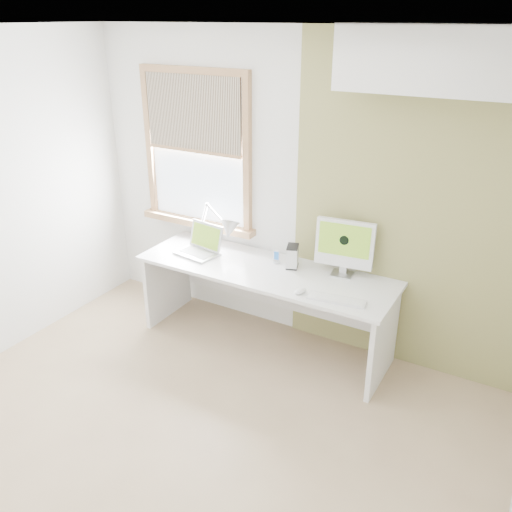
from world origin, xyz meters
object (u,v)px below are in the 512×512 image
Objects in this scene: desk at (268,287)px; desk_lamp at (223,229)px; imac at (345,245)px; laptop at (201,246)px; external_drive at (292,256)px.

desk_lamp is at bearing 169.43° from desk.
imac reaches higher than desk.
desk is 0.65m from desk_lamp.
laptop is at bearing -175.23° from desk.
external_drive is at bearing 9.73° from laptop.
laptop is 0.84× the size of imac.
desk is at bearing 4.77° from laptop.
external_drive is at bearing -168.90° from imac.
laptop is at bearing -169.81° from imac.
desk_lamp reaches higher than laptop.
laptop is (-0.14, -0.15, -0.14)m from desk_lamp.
laptop is 1.28m from imac.
external_drive is at bearing 26.19° from desk.
external_drive is (0.69, -0.01, -0.11)m from desk_lamp.
desk_lamp is 0.70m from external_drive.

